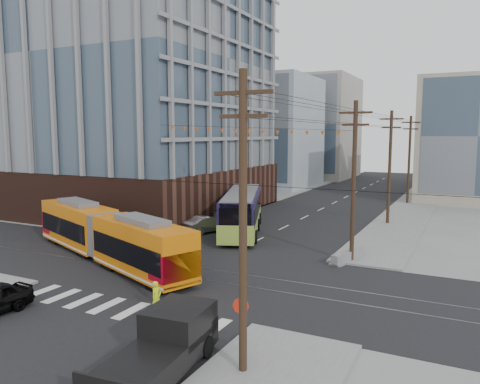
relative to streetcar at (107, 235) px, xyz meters
name	(u,v)px	position (x,y,z in m)	size (l,w,h in m)	color
ground	(155,291)	(6.83, -3.71, -1.79)	(160.00, 160.00, 0.00)	slate
office_building	(119,87)	(-15.17, 19.29, 12.51)	(30.00, 25.00, 28.60)	#381E16
bg_bldg_nw_near	(259,133)	(-10.17, 48.29, 7.21)	(18.00, 16.00, 18.00)	#8C99A5
bg_bldg_ne_near	(477,140)	(22.83, 44.29, 6.21)	(14.00, 14.00, 16.00)	gray
bg_bldg_nw_far	(313,128)	(-7.17, 68.29, 8.21)	(16.00, 18.00, 20.00)	gray
utility_pole_near	(243,227)	(15.33, -9.71, 3.71)	(0.30, 0.30, 11.00)	black
utility_pole_far	(421,155)	(15.33, 52.29, 3.71)	(0.30, 0.30, 11.00)	black
streetcar	(107,235)	(0.00, 0.00, 0.00)	(18.57, 2.61, 3.58)	#D56A08
city_bus	(242,211)	(4.14, 12.82, 0.09)	(2.88, 13.29, 3.77)	#181237
pickup_truck	(156,351)	(12.66, -11.38, -0.75)	(2.19, 6.12, 2.08)	black
parked_car_silver	(208,224)	(1.48, 11.28, -1.03)	(1.60, 4.59, 1.51)	#92949B
parked_car_white	(230,215)	(0.81, 16.74, -1.15)	(1.78, 4.37, 1.27)	silver
parked_car_grey	(237,213)	(1.06, 17.95, -1.12)	(2.24, 4.85, 1.35)	gray
pedestrian	(156,297)	(8.93, -6.35, -0.98)	(0.59, 0.39, 1.61)	#C7E417
stop_sign	(241,328)	(14.62, -8.45, -0.68)	(0.68, 0.68, 2.22)	red
jersey_barrier	(349,256)	(15.13, 7.31, -1.43)	(0.82, 3.64, 0.73)	gray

